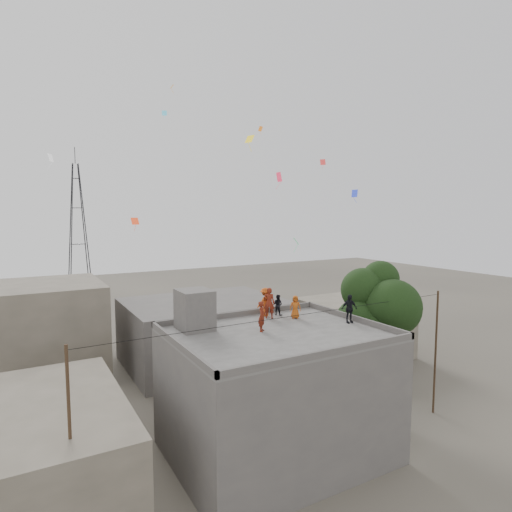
{
  "coord_description": "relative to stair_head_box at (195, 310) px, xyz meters",
  "views": [
    {
      "loc": [
        -10.84,
        -17.17,
        11.87
      ],
      "look_at": [
        0.62,
        3.12,
        9.57
      ],
      "focal_mm": 30.0,
      "sensor_mm": 36.0,
      "label": 1
    }
  ],
  "objects": [
    {
      "name": "person_dark_adult",
      "position": [
        7.6,
        -2.84,
        -0.24
      ],
      "size": [
        0.95,
        0.53,
        1.52
      ],
      "primitive_type": "imported",
      "rotation": [
        0.0,
        0.0,
        -0.19
      ],
      "color": "black",
      "rests_on": "main_building"
    },
    {
      "name": "main_building",
      "position": [
        3.2,
        -2.6,
        -4.05
      ],
      "size": [
        10.0,
        8.0,
        6.1
      ],
      "color": "#54514F",
      "rests_on": "ground"
    },
    {
      "name": "neighbor_east",
      "position": [
        17.2,
        7.4,
        -4.9
      ],
      "size": [
        7.0,
        8.0,
        4.4
      ],
      "primitive_type": "cube",
      "color": "#625B4D",
      "rests_on": "ground"
    },
    {
      "name": "person_red_child",
      "position": [
        2.75,
        -1.97,
        -0.25
      ],
      "size": [
        0.62,
        0.65,
        1.49
      ],
      "primitive_type": "imported",
      "rotation": [
        0.0,
        0.0,
        0.87
      ],
      "color": "maroon",
      "rests_on": "main_building"
    },
    {
      "name": "person_red_adult",
      "position": [
        4.42,
        0.12,
        -0.14
      ],
      "size": [
        0.75,
        0.69,
        1.72
      ],
      "primitive_type": "imported",
      "rotation": [
        0.0,
        0.0,
        2.55
      ],
      "color": "maroon",
      "rests_on": "main_building"
    },
    {
      "name": "stair_head_box",
      "position": [
        0.0,
        0.0,
        0.0
      ],
      "size": [
        1.6,
        1.8,
        2.0
      ],
      "primitive_type": "cube",
      "color": "#54514F",
      "rests_on": "main_building"
    },
    {
      "name": "neighbor_north",
      "position": [
        5.2,
        11.4,
        -4.6
      ],
      "size": [
        12.0,
        9.0,
        5.0
      ],
      "primitive_type": "cube",
      "color": "#54514F",
      "rests_on": "ground"
    },
    {
      "name": "utility_line",
      "position": [
        3.7,
        -3.85,
        -3.27
      ],
      "size": [
        20.12,
        0.62,
        7.4
      ],
      "color": "black",
      "rests_on": "ground"
    },
    {
      "name": "neighbor_northwest",
      "position": [
        -6.8,
        13.4,
        -3.6
      ],
      "size": [
        9.0,
        8.0,
        7.0
      ],
      "primitive_type": "cube",
      "color": "#625B4D",
      "rests_on": "ground"
    },
    {
      "name": "kites",
      "position": [
        4.8,
        5.03,
        7.9
      ],
      "size": [
        19.29,
        16.06,
        10.66
      ],
      "color": "#F14019",
      "rests_on": "ground"
    },
    {
      "name": "transmission_tower",
      "position": [
        -0.8,
        37.4,
        1.97
      ],
      "size": [
        2.97,
        2.97,
        20.01
      ],
      "color": "black",
      "rests_on": "ground"
    },
    {
      "name": "person_dark_child",
      "position": [
        5.25,
        0.52,
        -0.41
      ],
      "size": [
        0.68,
        0.73,
        1.19
      ],
      "primitive_type": "imported",
      "rotation": [
        0.0,
        0.0,
        2.12
      ],
      "color": "black",
      "rests_on": "main_building"
    },
    {
      "name": "parapet",
      "position": [
        3.2,
        -2.6,
        -0.85
      ],
      "size": [
        10.0,
        8.0,
        0.3
      ],
      "color": "#54514F",
      "rests_on": "main_building"
    },
    {
      "name": "person_orange_child",
      "position": [
        5.68,
        -0.6,
        -0.36
      ],
      "size": [
        0.74,
        0.65,
        1.27
      ],
      "primitive_type": "imported",
      "rotation": [
        0.0,
        0.0,
        -0.48
      ],
      "color": "#BA5215",
      "rests_on": "main_building"
    },
    {
      "name": "person_orange_adult",
      "position": [
        4.49,
        0.65,
        -0.19
      ],
      "size": [
        1.12,
        0.75,
        1.62
      ],
      "primitive_type": "imported",
      "rotation": [
        0.0,
        0.0,
        -2.99
      ],
      "color": "#C44E16",
      "rests_on": "main_building"
    },
    {
      "name": "neighbor_west",
      "position": [
        -7.8,
        -0.6,
        -5.1
      ],
      "size": [
        8.0,
        10.0,
        4.0
      ],
      "primitive_type": "cube",
      "color": "#625B4D",
      "rests_on": "ground"
    },
    {
      "name": "tree",
      "position": [
        10.57,
        -2.0,
        -1.0
      ],
      "size": [
        4.9,
        4.6,
        9.1
      ],
      "color": "black",
      "rests_on": "ground"
    },
    {
      "name": "ground",
      "position": [
        3.2,
        -2.6,
        -7.1
      ],
      "size": [
        140.0,
        140.0,
        0.0
      ],
      "primitive_type": "plane",
      "color": "#46423A",
      "rests_on": "ground"
    }
  ]
}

